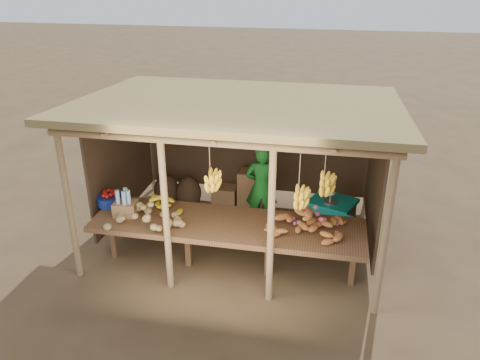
# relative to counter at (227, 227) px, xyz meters

# --- Properties ---
(ground) EXTENTS (60.00, 60.00, 0.00)m
(ground) POSITION_rel_counter_xyz_m (-0.00, 0.95, -0.74)
(ground) COLOR brown
(ground) RESTS_ON ground
(stall_structure) EXTENTS (4.70, 3.50, 2.43)m
(stall_structure) POSITION_rel_counter_xyz_m (0.07, 0.95, 1.18)
(stall_structure) COLOR #9D7A51
(stall_structure) RESTS_ON ground
(counter) EXTENTS (3.90, 1.05, 0.80)m
(counter) POSITION_rel_counter_xyz_m (0.00, 0.00, 0.00)
(counter) COLOR brown
(counter) RESTS_ON ground
(potato_heap) EXTENTS (1.18, 0.90, 0.37)m
(potato_heap) POSITION_rel_counter_xyz_m (-1.10, -0.26, 0.25)
(potato_heap) COLOR olive
(potato_heap) RESTS_ON counter
(sweet_potato_heap) EXTENTS (1.10, 0.74, 0.36)m
(sweet_potato_heap) POSITION_rel_counter_xyz_m (1.13, -0.00, 0.24)
(sweet_potato_heap) COLOR #B8692F
(sweet_potato_heap) RESTS_ON counter
(onion_heap) EXTENTS (0.86, 0.68, 0.35)m
(onion_heap) POSITION_rel_counter_xyz_m (1.20, 0.11, 0.24)
(onion_heap) COLOR #BF5D6E
(onion_heap) RESTS_ON counter
(banana_pile) EXTENTS (0.67, 0.53, 0.35)m
(banana_pile) POSITION_rel_counter_xyz_m (-1.02, 0.20, 0.23)
(banana_pile) COLOR yellow
(banana_pile) RESTS_ON counter
(tomato_basin) EXTENTS (0.40, 0.40, 0.21)m
(tomato_basin) POSITION_rel_counter_xyz_m (-1.90, 0.22, 0.15)
(tomato_basin) COLOR navy
(tomato_basin) RESTS_ON counter
(bottle_box) EXTENTS (0.36, 0.30, 0.42)m
(bottle_box) POSITION_rel_counter_xyz_m (-1.51, -0.06, 0.22)
(bottle_box) COLOR #906540
(bottle_box) RESTS_ON counter
(vendor) EXTENTS (0.58, 0.41, 1.50)m
(vendor) POSITION_rel_counter_xyz_m (0.29, 1.36, 0.01)
(vendor) COLOR #176820
(vendor) RESTS_ON ground
(tarp_crate) EXTENTS (0.88, 0.82, 0.84)m
(tarp_crate) POSITION_rel_counter_xyz_m (1.48, 1.33, -0.39)
(tarp_crate) COLOR brown
(tarp_crate) RESTS_ON ground
(carton_stack) EXTENTS (0.95, 0.37, 0.72)m
(carton_stack) POSITION_rel_counter_xyz_m (-0.18, 2.05, -0.42)
(carton_stack) COLOR #906540
(carton_stack) RESTS_ON ground
(burlap_sacks) EXTENTS (0.92, 0.48, 0.65)m
(burlap_sacks) POSITION_rel_counter_xyz_m (-1.42, 1.95, -0.45)
(burlap_sacks) COLOR #473221
(burlap_sacks) RESTS_ON ground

